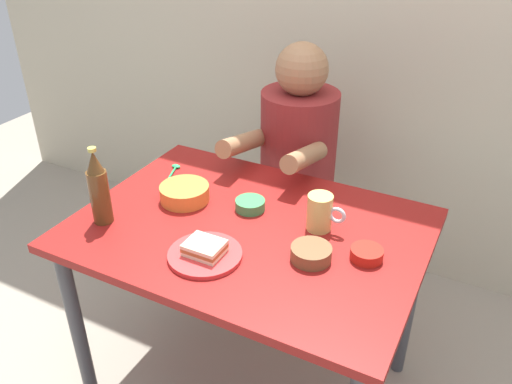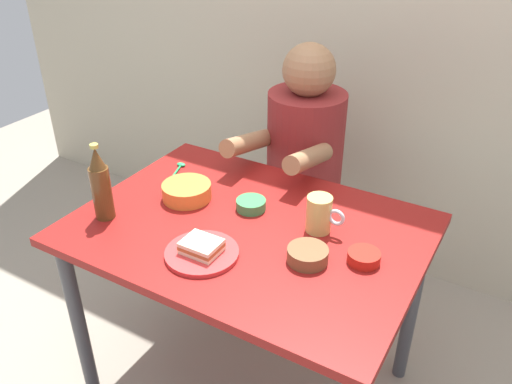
% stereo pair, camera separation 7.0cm
% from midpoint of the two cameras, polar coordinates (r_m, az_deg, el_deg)
% --- Properties ---
extents(ground_plane, '(6.00, 6.00, 0.00)m').
position_cam_midpoint_polar(ground_plane, '(2.19, 0.28, -19.98)').
color(ground_plane, gray).
extents(dining_table, '(1.10, 0.80, 0.74)m').
position_cam_midpoint_polar(dining_table, '(1.74, 0.33, -6.25)').
color(dining_table, maroon).
rests_on(dining_table, ground).
extents(stool, '(0.34, 0.34, 0.45)m').
position_cam_midpoint_polar(stool, '(2.41, 5.76, -3.46)').
color(stool, '#4C4C51').
rests_on(stool, ground).
extents(person_seated, '(0.33, 0.56, 0.72)m').
position_cam_midpoint_polar(person_seated, '(2.19, 6.19, 5.48)').
color(person_seated, maroon).
rests_on(person_seated, stool).
extents(plate_orange, '(0.22, 0.22, 0.01)m').
position_cam_midpoint_polar(plate_orange, '(1.56, -4.60, -6.65)').
color(plate_orange, red).
rests_on(plate_orange, dining_table).
extents(sandwich, '(0.11, 0.09, 0.04)m').
position_cam_midpoint_polar(sandwich, '(1.54, -4.64, -5.91)').
color(sandwich, beige).
rests_on(sandwich, plate_orange).
extents(beer_mug, '(0.13, 0.08, 0.12)m').
position_cam_midpoint_polar(beer_mug, '(1.65, 8.15, -2.41)').
color(beer_mug, '#D1BC66').
rests_on(beer_mug, dining_table).
extents(beer_bottle, '(0.06, 0.06, 0.26)m').
position_cam_midpoint_polar(beer_bottle, '(1.73, -15.40, 0.70)').
color(beer_bottle, '#593819').
rests_on(beer_bottle, dining_table).
extents(soup_bowl_orange, '(0.17, 0.17, 0.05)m').
position_cam_midpoint_polar(soup_bowl_orange, '(1.82, -6.44, 0.15)').
color(soup_bowl_orange, orange).
rests_on(soup_bowl_orange, dining_table).
extents(condiment_bowl_brown, '(0.12, 0.12, 0.04)m').
position_cam_midpoint_polar(condiment_bowl_brown, '(1.53, 6.95, -6.75)').
color(condiment_bowl_brown, brown).
rests_on(condiment_bowl_brown, dining_table).
extents(sambal_bowl_red, '(0.10, 0.10, 0.03)m').
position_cam_midpoint_polar(sambal_bowl_red, '(1.56, 12.92, -6.88)').
color(sambal_bowl_red, '#B21E14').
rests_on(sambal_bowl_red, dining_table).
extents(dip_bowl_green, '(0.10, 0.10, 0.03)m').
position_cam_midpoint_polar(dip_bowl_green, '(1.76, 0.60, -1.33)').
color(dip_bowl_green, '#388C4C').
rests_on(dip_bowl_green, dining_table).
extents(spoon, '(0.06, 0.12, 0.01)m').
position_cam_midpoint_polar(spoon, '(2.03, -7.35, 2.67)').
color(spoon, '#26A559').
rests_on(spoon, dining_table).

